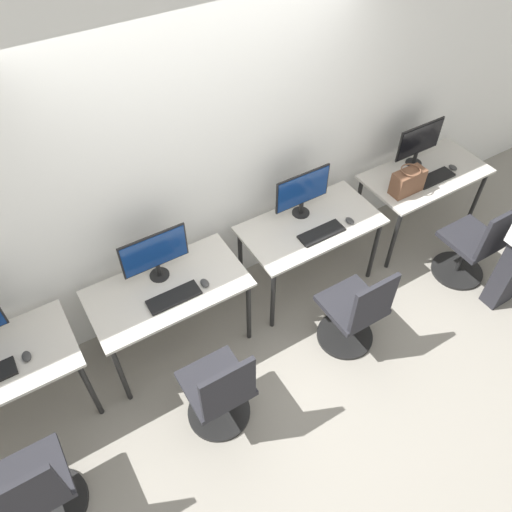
% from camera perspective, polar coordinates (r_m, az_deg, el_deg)
% --- Properties ---
extents(ground_plane, '(20.00, 20.00, 0.00)m').
position_cam_1_polar(ground_plane, '(4.37, 0.88, -8.97)').
color(ground_plane, gray).
extents(wall_back, '(12.00, 0.05, 2.80)m').
position_cam_1_polar(wall_back, '(3.82, -5.04, 11.23)').
color(wall_back, silver).
rests_on(wall_back, ground_plane).
extents(mouse_far_left, '(0.06, 0.09, 0.03)m').
position_cam_1_polar(mouse_far_left, '(3.70, -24.75, -10.38)').
color(mouse_far_left, '#333333').
rests_on(mouse_far_left, desk_far_left).
extents(office_chair_far_left, '(0.48, 0.48, 0.92)m').
position_cam_1_polar(office_chair_far_left, '(3.67, -23.74, -23.59)').
color(office_chair_far_left, black).
rests_on(office_chair_far_left, ground_plane).
extents(desk_left, '(1.19, 0.63, 0.74)m').
position_cam_1_polar(desk_left, '(3.86, -9.94, -4.36)').
color(desk_left, '#BCB7AD').
rests_on(desk_left, ground_plane).
extents(monitor_left, '(0.51, 0.15, 0.42)m').
position_cam_1_polar(monitor_left, '(3.70, -11.48, 0.27)').
color(monitor_left, black).
rests_on(monitor_left, desk_left).
extents(keyboard_left, '(0.40, 0.14, 0.02)m').
position_cam_1_polar(keyboard_left, '(3.71, -9.36, -4.69)').
color(keyboard_left, black).
rests_on(keyboard_left, desk_left).
extents(mouse_left, '(0.06, 0.09, 0.03)m').
position_cam_1_polar(mouse_left, '(3.76, -5.88, -3.09)').
color(mouse_left, '#333333').
rests_on(mouse_left, desk_left).
extents(office_chair_left, '(0.48, 0.48, 0.92)m').
position_cam_1_polar(office_chair_left, '(3.67, -4.15, -15.47)').
color(office_chair_left, black).
rests_on(office_chair_left, ground_plane).
extents(desk_right, '(1.19, 0.63, 0.74)m').
position_cam_1_polar(desk_right, '(4.29, 6.25, 2.86)').
color(desk_right, '#BCB7AD').
rests_on(desk_right, ground_plane).
extents(monitor_right, '(0.51, 0.15, 0.42)m').
position_cam_1_polar(monitor_right, '(4.16, 5.34, 7.38)').
color(monitor_right, black).
rests_on(monitor_right, desk_right).
extents(keyboard_right, '(0.40, 0.14, 0.02)m').
position_cam_1_polar(keyboard_right, '(4.14, 7.49, 2.62)').
color(keyboard_right, black).
rests_on(keyboard_right, desk_right).
extents(mouse_right, '(0.06, 0.09, 0.03)m').
position_cam_1_polar(mouse_right, '(4.28, 10.67, 3.98)').
color(mouse_right, '#333333').
rests_on(mouse_right, desk_right).
extents(office_chair_right, '(0.48, 0.48, 0.92)m').
position_cam_1_polar(office_chair_right, '(4.10, 11.22, -6.57)').
color(office_chair_right, black).
rests_on(office_chair_right, ground_plane).
extents(desk_far_right, '(1.19, 0.63, 0.74)m').
position_cam_1_polar(desk_far_right, '(5.04, 18.67, 8.22)').
color(desk_far_right, '#BCB7AD').
rests_on(desk_far_right, ground_plane).
extents(monitor_far_right, '(0.51, 0.15, 0.42)m').
position_cam_1_polar(monitor_far_right, '(4.94, 18.17, 12.30)').
color(monitor_far_right, black).
rests_on(monitor_far_right, desk_far_right).
extents(keyboard_far_right, '(0.40, 0.14, 0.02)m').
position_cam_1_polar(keyboard_far_right, '(4.93, 19.73, 8.40)').
color(keyboard_far_right, black).
rests_on(keyboard_far_right, desk_far_right).
extents(mouse_far_right, '(0.06, 0.09, 0.03)m').
position_cam_1_polar(mouse_far_right, '(5.11, 21.58, 9.40)').
color(mouse_far_right, '#333333').
rests_on(mouse_far_right, desk_far_right).
extents(office_chair_far_right, '(0.48, 0.48, 0.92)m').
position_cam_1_polar(office_chair_far_right, '(4.91, 23.56, 0.87)').
color(office_chair_far_right, black).
rests_on(office_chair_far_right, ground_plane).
extents(handbag, '(0.30, 0.18, 0.25)m').
position_cam_1_polar(handbag, '(4.64, 16.96, 8.16)').
color(handbag, brown).
rests_on(handbag, desk_far_right).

